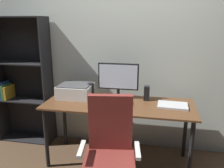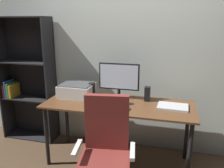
{
  "view_description": "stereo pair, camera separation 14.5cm",
  "coord_description": "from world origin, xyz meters",
  "px_view_note": "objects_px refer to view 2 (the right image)",
  "views": [
    {
      "loc": [
        0.42,
        -2.44,
        1.64
      ],
      "look_at": [
        -0.08,
        0.02,
        0.96
      ],
      "focal_mm": 37.15,
      "sensor_mm": 36.0,
      "label": 1
    },
    {
      "loc": [
        0.56,
        -2.4,
        1.64
      ],
      "look_at": [
        -0.08,
        0.02,
        0.96
      ],
      "focal_mm": 37.15,
      "sensor_mm": 36.0,
      "label": 2
    }
  ],
  "objects_px": {
    "mouse": "(126,108)",
    "speaker_right": "(147,94)",
    "desk": "(118,111)",
    "speaker_left": "(92,90)",
    "bookshelf": "(27,81)",
    "printer": "(77,90)",
    "monitor": "(119,79)",
    "office_chair": "(105,158)",
    "keyboard": "(108,107)",
    "coffee_mug": "(122,100)",
    "laptop": "(173,107)"
  },
  "relations": [
    {
      "from": "monitor",
      "to": "coffee_mug",
      "type": "height_order",
      "value": "monitor"
    },
    {
      "from": "monitor",
      "to": "speaker_left",
      "type": "height_order",
      "value": "monitor"
    },
    {
      "from": "coffee_mug",
      "to": "bookshelf",
      "type": "bearing_deg",
      "value": 166.88
    },
    {
      "from": "speaker_right",
      "to": "bookshelf",
      "type": "relative_size",
      "value": 0.1
    },
    {
      "from": "coffee_mug",
      "to": "printer",
      "type": "relative_size",
      "value": 0.27
    },
    {
      "from": "printer",
      "to": "monitor",
      "type": "bearing_deg",
      "value": 6.39
    },
    {
      "from": "mouse",
      "to": "bookshelf",
      "type": "height_order",
      "value": "bookshelf"
    },
    {
      "from": "keyboard",
      "to": "office_chair",
      "type": "height_order",
      "value": "office_chair"
    },
    {
      "from": "laptop",
      "to": "speaker_left",
      "type": "relative_size",
      "value": 1.88
    },
    {
      "from": "keyboard",
      "to": "laptop",
      "type": "distance_m",
      "value": 0.69
    },
    {
      "from": "monitor",
      "to": "speaker_left",
      "type": "bearing_deg",
      "value": -178.66
    },
    {
      "from": "mouse",
      "to": "office_chair",
      "type": "relative_size",
      "value": 0.1
    },
    {
      "from": "monitor",
      "to": "keyboard",
      "type": "height_order",
      "value": "monitor"
    },
    {
      "from": "monitor",
      "to": "speaker_right",
      "type": "height_order",
      "value": "monitor"
    },
    {
      "from": "laptop",
      "to": "speaker_left",
      "type": "distance_m",
      "value": 0.99
    },
    {
      "from": "keyboard",
      "to": "office_chair",
      "type": "distance_m",
      "value": 0.59
    },
    {
      "from": "speaker_left",
      "to": "office_chair",
      "type": "height_order",
      "value": "office_chair"
    },
    {
      "from": "mouse",
      "to": "office_chair",
      "type": "height_order",
      "value": "office_chair"
    },
    {
      "from": "keyboard",
      "to": "laptop",
      "type": "xyz_separation_m",
      "value": [
        0.67,
        0.18,
        0.0
      ]
    },
    {
      "from": "monitor",
      "to": "speaker_left",
      "type": "distance_m",
      "value": 0.37
    },
    {
      "from": "desk",
      "to": "speaker_right",
      "type": "distance_m",
      "value": 0.39
    },
    {
      "from": "coffee_mug",
      "to": "mouse",
      "type": "bearing_deg",
      "value": -66.75
    },
    {
      "from": "printer",
      "to": "office_chair",
      "type": "distance_m",
      "value": 1.05
    },
    {
      "from": "mouse",
      "to": "desk",
      "type": "bearing_deg",
      "value": 131.71
    },
    {
      "from": "speaker_right",
      "to": "printer",
      "type": "relative_size",
      "value": 0.43
    },
    {
      "from": "keyboard",
      "to": "bookshelf",
      "type": "xyz_separation_m",
      "value": [
        -1.32,
        0.49,
        0.09
      ]
    },
    {
      "from": "monitor",
      "to": "bookshelf",
      "type": "distance_m",
      "value": 1.37
    },
    {
      "from": "coffee_mug",
      "to": "speaker_left",
      "type": "distance_m",
      "value": 0.47
    },
    {
      "from": "keyboard",
      "to": "speaker_left",
      "type": "distance_m",
      "value": 0.46
    },
    {
      "from": "speaker_left",
      "to": "speaker_right",
      "type": "relative_size",
      "value": 1.0
    },
    {
      "from": "speaker_left",
      "to": "printer",
      "type": "height_order",
      "value": "speaker_left"
    },
    {
      "from": "monitor",
      "to": "keyboard",
      "type": "bearing_deg",
      "value": -96.07
    },
    {
      "from": "desk",
      "to": "speaker_left",
      "type": "distance_m",
      "value": 0.45
    },
    {
      "from": "speaker_right",
      "to": "office_chair",
      "type": "bearing_deg",
      "value": -107.52
    },
    {
      "from": "mouse",
      "to": "printer",
      "type": "height_order",
      "value": "printer"
    },
    {
      "from": "mouse",
      "to": "speaker_right",
      "type": "height_order",
      "value": "speaker_right"
    },
    {
      "from": "speaker_left",
      "to": "desk",
      "type": "bearing_deg",
      "value": -25.05
    },
    {
      "from": "desk",
      "to": "bookshelf",
      "type": "bearing_deg",
      "value": 166.74
    },
    {
      "from": "desk",
      "to": "keyboard",
      "type": "distance_m",
      "value": 0.2
    },
    {
      "from": "desk",
      "to": "speaker_left",
      "type": "bearing_deg",
      "value": 154.95
    },
    {
      "from": "speaker_left",
      "to": "speaker_right",
      "type": "height_order",
      "value": "same"
    },
    {
      "from": "mouse",
      "to": "speaker_left",
      "type": "xyz_separation_m",
      "value": [
        -0.5,
        0.35,
        0.07
      ]
    },
    {
      "from": "desk",
      "to": "speaker_right",
      "type": "relative_size",
      "value": 9.9
    },
    {
      "from": "keyboard",
      "to": "laptop",
      "type": "relative_size",
      "value": 0.91
    },
    {
      "from": "mouse",
      "to": "office_chair",
      "type": "xyz_separation_m",
      "value": [
        -0.08,
        -0.49,
        -0.3
      ]
    },
    {
      "from": "monitor",
      "to": "desk",
      "type": "bearing_deg",
      "value": -78.32
    },
    {
      "from": "desk",
      "to": "printer",
      "type": "height_order",
      "value": "printer"
    },
    {
      "from": "keyboard",
      "to": "printer",
      "type": "bearing_deg",
      "value": 146.87
    },
    {
      "from": "bookshelf",
      "to": "mouse",
      "type": "bearing_deg",
      "value": -18.22
    },
    {
      "from": "keyboard",
      "to": "printer",
      "type": "distance_m",
      "value": 0.56
    }
  ]
}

